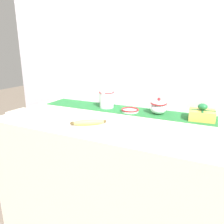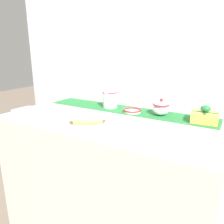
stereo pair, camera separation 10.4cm
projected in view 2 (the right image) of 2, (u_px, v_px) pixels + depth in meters
countertop at (110, 184)px, 1.44m from camera, size 1.29×0.67×0.90m
back_wall at (135, 65)px, 1.53m from camera, size 2.09×0.04×2.40m
table_runner at (126, 110)px, 1.50m from camera, size 1.19×0.21×0.00m
cream_pitcher at (110, 99)px, 1.54m from camera, size 0.11×0.12×0.12m
sugar_bowl at (161, 108)px, 1.37m from camera, size 0.10×0.10×0.11m
small_dish at (132, 111)px, 1.43m from camera, size 0.12×0.12×0.02m
banana at (87, 122)px, 1.20m from camera, size 0.17×0.14×0.03m
spoon at (173, 125)px, 1.18m from camera, size 0.16×0.05×0.01m
napkin_stack at (27, 111)px, 1.45m from camera, size 0.14×0.14×0.02m
gift_box at (205, 117)px, 1.23m from camera, size 0.15×0.13×0.10m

